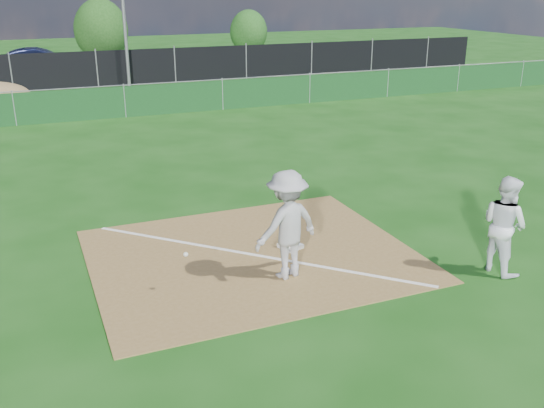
{
  "coord_description": "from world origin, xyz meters",
  "views": [
    {
      "loc": [
        -3.71,
        -8.93,
        4.9
      ],
      "look_at": [
        0.41,
        1.0,
        1.0
      ],
      "focal_mm": 40.0,
      "sensor_mm": 36.0,
      "label": 1
    }
  ],
  "objects_px": {
    "first_base": "(290,246)",
    "light_pole": "(123,4)",
    "tree_right": "(249,32)",
    "play_at_first": "(287,225)",
    "car_right": "(189,60)",
    "tree_mid": "(101,30)",
    "car_mid": "(40,62)",
    "runner": "(504,225)"
  },
  "relations": [
    {
      "from": "first_base",
      "to": "light_pole",
      "type": "bearing_deg",
      "value": 88.18
    },
    {
      "from": "light_pole",
      "to": "tree_right",
      "type": "height_order",
      "value": "light_pole"
    },
    {
      "from": "play_at_first",
      "to": "car_right",
      "type": "relative_size",
      "value": 0.57
    },
    {
      "from": "light_pole",
      "to": "tree_mid",
      "type": "height_order",
      "value": "light_pole"
    },
    {
      "from": "tree_right",
      "to": "car_mid",
      "type": "bearing_deg",
      "value": -157.66
    },
    {
      "from": "play_at_first",
      "to": "tree_mid",
      "type": "distance_m",
      "value": 33.28
    },
    {
      "from": "tree_mid",
      "to": "car_mid",
      "type": "bearing_deg",
      "value": -128.73
    },
    {
      "from": "play_at_first",
      "to": "car_mid",
      "type": "relative_size",
      "value": 0.53
    },
    {
      "from": "light_pole",
      "to": "first_base",
      "type": "distance_m",
      "value": 22.05
    },
    {
      "from": "play_at_first",
      "to": "tree_mid",
      "type": "xyz_separation_m",
      "value": [
        1.43,
        33.23,
        1.12
      ]
    },
    {
      "from": "runner",
      "to": "first_base",
      "type": "bearing_deg",
      "value": 48.22
    },
    {
      "from": "runner",
      "to": "tree_right",
      "type": "relative_size",
      "value": 0.56
    },
    {
      "from": "light_pole",
      "to": "runner",
      "type": "height_order",
      "value": "light_pole"
    },
    {
      "from": "first_base",
      "to": "tree_right",
      "type": "bearing_deg",
      "value": 70.86
    },
    {
      "from": "play_at_first",
      "to": "first_base",
      "type": "bearing_deg",
      "value": 62.49
    },
    {
      "from": "first_base",
      "to": "runner",
      "type": "height_order",
      "value": "runner"
    },
    {
      "from": "first_base",
      "to": "tree_mid",
      "type": "relative_size",
      "value": 0.09
    },
    {
      "from": "tree_right",
      "to": "light_pole",
      "type": "bearing_deg",
      "value": -133.49
    },
    {
      "from": "car_mid",
      "to": "tree_mid",
      "type": "bearing_deg",
      "value": -35.25
    },
    {
      "from": "light_pole",
      "to": "car_mid",
      "type": "height_order",
      "value": "light_pole"
    },
    {
      "from": "first_base",
      "to": "tree_right",
      "type": "relative_size",
      "value": 0.12
    },
    {
      "from": "car_right",
      "to": "tree_right",
      "type": "relative_size",
      "value": 1.39
    },
    {
      "from": "car_mid",
      "to": "tree_mid",
      "type": "relative_size",
      "value": 1.17
    },
    {
      "from": "runner",
      "to": "car_right",
      "type": "height_order",
      "value": "runner"
    },
    {
      "from": "play_at_first",
      "to": "runner",
      "type": "relative_size",
      "value": 1.41
    },
    {
      "from": "runner",
      "to": "car_right",
      "type": "distance_m",
      "value": 28.4
    },
    {
      "from": "car_mid",
      "to": "tree_right",
      "type": "height_order",
      "value": "tree_right"
    },
    {
      "from": "light_pole",
      "to": "car_right",
      "type": "height_order",
      "value": "light_pole"
    },
    {
      "from": "first_base",
      "to": "runner",
      "type": "bearing_deg",
      "value": -36.76
    },
    {
      "from": "play_at_first",
      "to": "tree_right",
      "type": "height_order",
      "value": "tree_right"
    },
    {
      "from": "light_pole",
      "to": "runner",
      "type": "relative_size",
      "value": 4.47
    },
    {
      "from": "car_right",
      "to": "tree_mid",
      "type": "height_order",
      "value": "tree_mid"
    },
    {
      "from": "car_mid",
      "to": "car_right",
      "type": "relative_size",
      "value": 1.07
    },
    {
      "from": "light_pole",
      "to": "car_right",
      "type": "relative_size",
      "value": 1.79
    },
    {
      "from": "runner",
      "to": "light_pole",
      "type": "bearing_deg",
      "value": 0.73
    },
    {
      "from": "runner",
      "to": "tree_mid",
      "type": "xyz_separation_m",
      "value": [
        -2.24,
        34.48,
        1.21
      ]
    },
    {
      "from": "play_at_first",
      "to": "car_right",
      "type": "distance_m",
      "value": 27.66
    },
    {
      "from": "play_at_first",
      "to": "tree_right",
      "type": "distance_m",
      "value": 36.18
    },
    {
      "from": "runner",
      "to": "tree_right",
      "type": "bearing_deg",
      "value": -18.32
    },
    {
      "from": "light_pole",
      "to": "tree_right",
      "type": "relative_size",
      "value": 2.48
    },
    {
      "from": "car_mid",
      "to": "tree_right",
      "type": "bearing_deg",
      "value": -64.17
    },
    {
      "from": "light_pole",
      "to": "tree_mid",
      "type": "relative_size",
      "value": 1.95
    }
  ]
}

